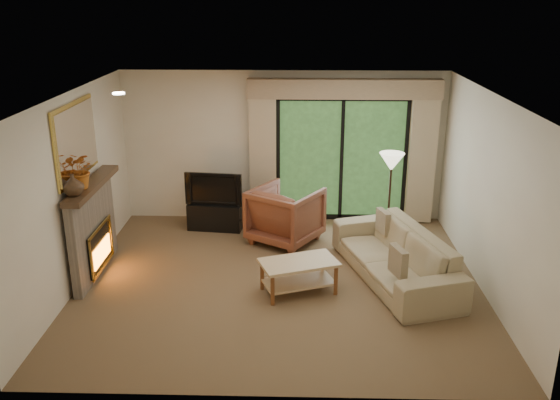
{
  "coord_description": "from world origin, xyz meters",
  "views": [
    {
      "loc": [
        0.22,
        -7.42,
        3.82
      ],
      "look_at": [
        0.0,
        0.3,
        1.1
      ],
      "focal_mm": 38.0,
      "sensor_mm": 36.0,
      "label": 1
    }
  ],
  "objects_px": {
    "coffee_table": "(299,277)",
    "sofa": "(395,255)",
    "armchair": "(285,215)",
    "media_console": "(216,216)"
  },
  "relations": [
    {
      "from": "armchair",
      "to": "sofa",
      "type": "height_order",
      "value": "armchair"
    },
    {
      "from": "media_console",
      "to": "sofa",
      "type": "bearing_deg",
      "value": -26.77
    },
    {
      "from": "coffee_table",
      "to": "sofa",
      "type": "bearing_deg",
      "value": -2.29
    },
    {
      "from": "media_console",
      "to": "armchair",
      "type": "height_order",
      "value": "armchair"
    },
    {
      "from": "media_console",
      "to": "coffee_table",
      "type": "height_order",
      "value": "media_console"
    },
    {
      "from": "media_console",
      "to": "coffee_table",
      "type": "relative_size",
      "value": 0.9
    },
    {
      "from": "armchair",
      "to": "sofa",
      "type": "relative_size",
      "value": 0.41
    },
    {
      "from": "sofa",
      "to": "coffee_table",
      "type": "bearing_deg",
      "value": -88.93
    },
    {
      "from": "media_console",
      "to": "armchair",
      "type": "relative_size",
      "value": 0.91
    },
    {
      "from": "armchair",
      "to": "media_console",
      "type": "bearing_deg",
      "value": 8.26
    }
  ]
}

